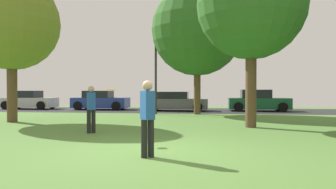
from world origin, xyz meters
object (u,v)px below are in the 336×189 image
at_px(oak_tree_center, 197,30).
at_px(parked_car_green, 258,101).
at_px(parked_car_blue, 100,101).
at_px(maple_tree_far, 251,6).
at_px(parked_car_silver, 29,101).
at_px(street_lamp_post, 156,77).
at_px(parked_car_grey, 175,102).
at_px(person_thrower, 91,107).
at_px(person_catcher, 148,115).
at_px(frisbee_disc, 111,90).
at_px(birch_tree_lone, 12,23).

distance_m(oak_tree_center, parked_car_green, 7.08).
bearing_deg(parked_car_blue, maple_tree_far, -47.48).
height_order(oak_tree_center, maple_tree_far, oak_tree_center).
bearing_deg(parked_car_silver, street_lamp_post, -21.40).
relative_size(oak_tree_center, parked_car_grey, 1.76).
bearing_deg(person_thrower, parked_car_grey, 137.43).
relative_size(person_catcher, parked_car_green, 0.40).
distance_m(person_catcher, parked_car_silver, 21.22).
bearing_deg(person_thrower, parked_car_silver, -178.35).
bearing_deg(oak_tree_center, parked_car_grey, 117.38).
distance_m(maple_tree_far, street_lamp_post, 8.57).
distance_m(frisbee_disc, parked_car_silver, 18.69).
bearing_deg(birch_tree_lone, parked_car_green, 38.06).
bearing_deg(parked_car_silver, parked_car_grey, -3.67).
xyz_separation_m(birch_tree_lone, frisbee_disc, (6.23, -5.02, -3.05)).
xyz_separation_m(maple_tree_far, person_thrower, (-5.63, -2.47, -3.91)).
bearing_deg(street_lamp_post, maple_tree_far, -53.24).
distance_m(oak_tree_center, person_catcher, 13.71).
bearing_deg(parked_car_silver, birch_tree_lone, -63.41).
height_order(oak_tree_center, parked_car_green, oak_tree_center).
relative_size(parked_car_blue, parked_car_grey, 0.92).
distance_m(oak_tree_center, parked_car_silver, 14.50).
height_order(oak_tree_center, parked_car_silver, oak_tree_center).
height_order(maple_tree_far, person_catcher, maple_tree_far).
distance_m(oak_tree_center, street_lamp_post, 3.80).
bearing_deg(street_lamp_post, frisbee_disc, -87.42).
height_order(birch_tree_lone, parked_car_green, birch_tree_lone).
xyz_separation_m(oak_tree_center, parked_car_silver, (-13.22, 3.97, -4.45)).
relative_size(birch_tree_lone, person_thrower, 4.17).
height_order(frisbee_disc, parked_car_silver, frisbee_disc).
distance_m(person_thrower, person_catcher, 4.65).
distance_m(oak_tree_center, parked_car_grey, 5.76).
distance_m(birch_tree_lone, frisbee_disc, 8.56).
bearing_deg(person_thrower, maple_tree_far, 78.32).
bearing_deg(parked_car_blue, frisbee_disc, -70.03).
bearing_deg(street_lamp_post, person_catcher, -81.33).
bearing_deg(oak_tree_center, parked_car_blue, 152.13).
bearing_deg(parked_car_green, parked_car_silver, 179.18).
bearing_deg(street_lamp_post, oak_tree_center, 5.27).
height_order(birch_tree_lone, frisbee_disc, birch_tree_lone).
height_order(parked_car_silver, parked_car_grey, parked_car_silver).
bearing_deg(parked_car_blue, person_catcher, -67.92).
relative_size(birch_tree_lone, parked_car_grey, 1.50).
bearing_deg(parked_car_grey, parked_car_silver, 176.33).
xyz_separation_m(frisbee_disc, parked_car_blue, (-5.42, 14.91, -0.84)).
xyz_separation_m(person_catcher, parked_car_green, (4.66, 16.77, -0.25)).
relative_size(parked_car_grey, street_lamp_post, 0.99).
bearing_deg(person_catcher, oak_tree_center, -37.80).
distance_m(parked_car_grey, street_lamp_post, 3.91).
bearing_deg(parked_car_silver, parked_car_blue, -0.30).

